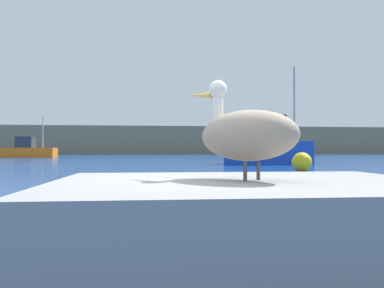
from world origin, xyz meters
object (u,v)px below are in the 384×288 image
Objects in this scene: pelican at (246,134)px; fishing_boat_blue at (269,147)px; fishing_boat_orange at (24,151)px; mooring_buoy at (302,162)px.

fishing_boat_blue reaches higher than pelican.
fishing_boat_blue reaches higher than fishing_boat_orange.
fishing_boat_blue is 8.05m from mooring_buoy.
pelican is 1.46× the size of mooring_buoy.
mooring_buoy is at bearing -60.86° from pelican.
mooring_buoy is (4.90, 10.96, -0.60)m from pelican.
pelican is 44.49m from fishing_boat_orange.
pelican is 19.85m from fishing_boat_blue.
fishing_boat_orange is 36.83m from mooring_buoy.
mooring_buoy is at bearing -53.49° from fishing_boat_orange.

